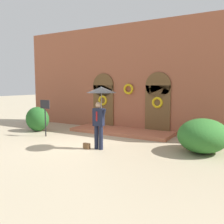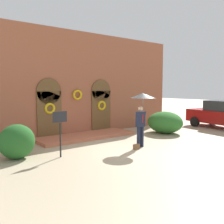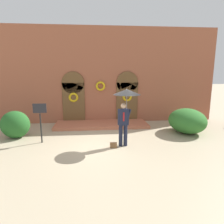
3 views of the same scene
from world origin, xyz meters
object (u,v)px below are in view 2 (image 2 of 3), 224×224
Objects in this scene: sign_post at (60,126)px; parked_car at (222,114)px; handbag at (136,147)px; person_with_umbrella at (142,103)px; shrub_right at (165,122)px; shrub_left at (17,142)px.

parked_car is (11.13, -0.27, -0.28)m from sign_post.
parked_car is at bearing 9.91° from handbag.
person_with_umbrella is 3.71m from sign_post.
shrub_right is 0.50× the size of parked_car.
shrub_right is at bearing 165.25° from parked_car.
sign_post is 0.40× the size of parked_car.
parked_car is at bearing -4.75° from shrub_left.
handbag is 8.15m from parked_car.
sign_post is at bearing -173.15° from shrub_right.
person_with_umbrella is 8.44× the size of handbag.
shrub_left reaches higher than handbag.
person_with_umbrella reaches higher than sign_post.
sign_post is 7.02m from shrub_right.
person_with_umbrella reaches higher than shrub_right.
shrub_left is 0.62× the size of shrub_right.
sign_post is at bearing -29.69° from shrub_left.
handbag is 0.16× the size of sign_post.
parked_car reaches higher than shrub_left.
handbag is at bearing -175.46° from parked_car.
parked_car reaches higher than handbag.
sign_post is at bearing 168.75° from person_with_umbrella.
sign_post is at bearing 168.76° from handbag.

